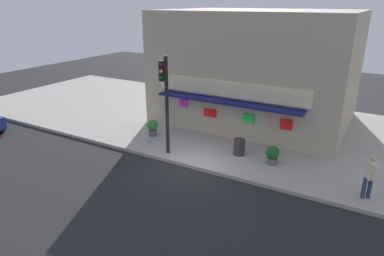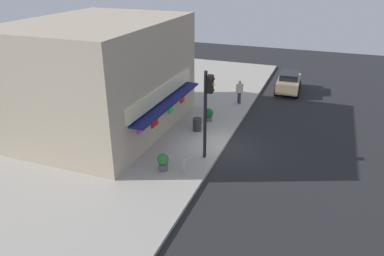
{
  "view_description": "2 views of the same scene",
  "coord_description": "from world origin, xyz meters",
  "px_view_note": "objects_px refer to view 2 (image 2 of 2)",
  "views": [
    {
      "loc": [
        7.31,
        -12.77,
        7.52
      ],
      "look_at": [
        -0.81,
        1.4,
        1.49
      ],
      "focal_mm": 32.19,
      "sensor_mm": 36.0,
      "label": 1
    },
    {
      "loc": [
        -19.1,
        -5.04,
        10.08
      ],
      "look_at": [
        -0.66,
        1.87,
        1.29
      ],
      "focal_mm": 34.45,
      "sensor_mm": 36.0,
      "label": 2
    }
  ],
  "objects_px": {
    "fire_hydrant": "(185,165)",
    "trash_can": "(197,124)",
    "potted_plant_by_doorway": "(163,161)",
    "traffic_light": "(207,104)",
    "pedestrian": "(240,91)",
    "potted_plant_by_window": "(209,114)",
    "parked_car_tan": "(289,82)"
  },
  "relations": [
    {
      "from": "fire_hydrant",
      "to": "potted_plant_by_window",
      "type": "xyz_separation_m",
      "value": [
        6.84,
        0.94,
        0.13
      ]
    },
    {
      "from": "pedestrian",
      "to": "potted_plant_by_doorway",
      "type": "relative_size",
      "value": 1.91
    },
    {
      "from": "fire_hydrant",
      "to": "parked_car_tan",
      "type": "xyz_separation_m",
      "value": [
        15.71,
        -3.33,
        0.34
      ]
    },
    {
      "from": "fire_hydrant",
      "to": "parked_car_tan",
      "type": "distance_m",
      "value": 16.07
    },
    {
      "from": "fire_hydrant",
      "to": "trash_can",
      "type": "relative_size",
      "value": 0.88
    },
    {
      "from": "trash_can",
      "to": "potted_plant_by_doorway",
      "type": "xyz_separation_m",
      "value": [
        -5.36,
        -0.04,
        0.1
      ]
    },
    {
      "from": "traffic_light",
      "to": "parked_car_tan",
      "type": "bearing_deg",
      "value": -11.14
    },
    {
      "from": "fire_hydrant",
      "to": "trash_can",
      "type": "distance_m",
      "value": 5.19
    },
    {
      "from": "traffic_light",
      "to": "potted_plant_by_window",
      "type": "distance_m",
      "value": 5.92
    },
    {
      "from": "trash_can",
      "to": "potted_plant_by_window",
      "type": "relative_size",
      "value": 0.93
    },
    {
      "from": "traffic_light",
      "to": "pedestrian",
      "type": "distance_m",
      "value": 9.46
    },
    {
      "from": "pedestrian",
      "to": "potted_plant_by_window",
      "type": "distance_m",
      "value": 4.34
    },
    {
      "from": "traffic_light",
      "to": "fire_hydrant",
      "type": "xyz_separation_m",
      "value": [
        -1.81,
        0.59,
        -2.83
      ]
    },
    {
      "from": "potted_plant_by_window",
      "to": "traffic_light",
      "type": "bearing_deg",
      "value": -163.07
    },
    {
      "from": "trash_can",
      "to": "potted_plant_by_doorway",
      "type": "height_order",
      "value": "potted_plant_by_doorway"
    },
    {
      "from": "trash_can",
      "to": "potted_plant_by_doorway",
      "type": "distance_m",
      "value": 5.36
    },
    {
      "from": "traffic_light",
      "to": "fire_hydrant",
      "type": "relative_size",
      "value": 6.7
    },
    {
      "from": "potted_plant_by_window",
      "to": "parked_car_tan",
      "type": "relative_size",
      "value": 0.22
    },
    {
      "from": "traffic_light",
      "to": "parked_car_tan",
      "type": "xyz_separation_m",
      "value": [
        13.91,
        -2.74,
        -2.48
      ]
    },
    {
      "from": "potted_plant_by_doorway",
      "to": "pedestrian",
      "type": "bearing_deg",
      "value": -6.41
    },
    {
      "from": "traffic_light",
      "to": "pedestrian",
      "type": "xyz_separation_m",
      "value": [
        9.2,
        0.41,
        -2.18
      ]
    },
    {
      "from": "potted_plant_by_window",
      "to": "parked_car_tan",
      "type": "xyz_separation_m",
      "value": [
        8.87,
        -4.27,
        0.22
      ]
    },
    {
      "from": "parked_car_tan",
      "to": "potted_plant_by_doorway",
      "type": "bearing_deg",
      "value": 164.58
    },
    {
      "from": "potted_plant_by_doorway",
      "to": "parked_car_tan",
      "type": "distance_m",
      "value": 16.61
    },
    {
      "from": "traffic_light",
      "to": "trash_can",
      "type": "relative_size",
      "value": 5.91
    },
    {
      "from": "potted_plant_by_window",
      "to": "parked_car_tan",
      "type": "bearing_deg",
      "value": -25.71
    },
    {
      "from": "potted_plant_by_doorway",
      "to": "trash_can",
      "type": "bearing_deg",
      "value": 0.44
    },
    {
      "from": "fire_hydrant",
      "to": "parked_car_tan",
      "type": "bearing_deg",
      "value": -11.97
    },
    {
      "from": "potted_plant_by_window",
      "to": "pedestrian",
      "type": "bearing_deg",
      "value": -15.13
    },
    {
      "from": "parked_car_tan",
      "to": "pedestrian",
      "type": "bearing_deg",
      "value": 146.26
    },
    {
      "from": "traffic_light",
      "to": "parked_car_tan",
      "type": "height_order",
      "value": "traffic_light"
    },
    {
      "from": "fire_hydrant",
      "to": "potted_plant_by_window",
      "type": "distance_m",
      "value": 6.91
    }
  ]
}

